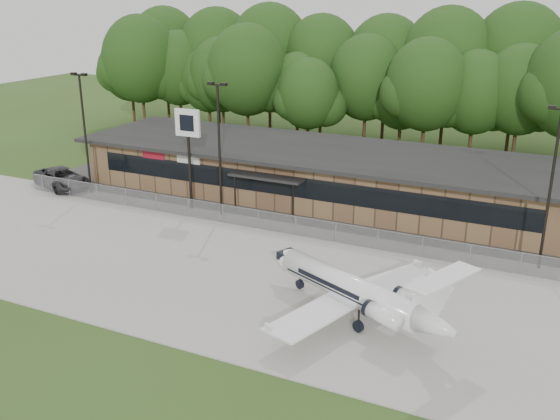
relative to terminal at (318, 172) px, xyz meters
The scene contains 12 objects.
ground 24.04m from the terminal, 89.99° to the right, with size 160.00×160.00×0.00m, color #334B1A.
apron 16.08m from the terminal, 89.99° to the right, with size 64.00×18.00×0.08m, color #9E9B93.
parking_lot 4.93m from the terminal, 89.96° to the right, with size 50.00×9.00×0.06m, color #383835.
terminal is the anchor object (origin of this frame).
fence 9.05m from the terminal, 89.98° to the right, with size 46.00×0.04×1.52m.
treeline 18.83m from the terminal, 89.99° to the left, with size 72.00×12.00×15.00m, color #1B3611, non-canonical shape.
light_pole_left 19.84m from the terminal, 157.54° to the right, with size 1.55×0.30×10.23m.
light_pole_mid 9.73m from the terminal, 123.89° to the right, with size 1.55×0.30×10.23m.
light_pole_right 19.85m from the terminal, 22.45° to the right, with size 1.55×0.30×10.23m.
business_jet 20.73m from the terminal, 62.26° to the right, with size 12.74×11.36×4.40m.
suv 22.64m from the terminal, 161.27° to the right, with size 2.91×6.31×1.75m, color #323235.
pole_sign 11.39m from the terminal, 138.00° to the right, with size 2.10×0.30×8.01m.
Camera 1 is at (18.73, -22.62, 16.44)m, focal length 40.00 mm.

